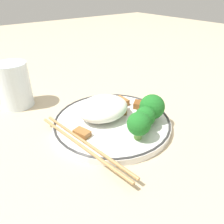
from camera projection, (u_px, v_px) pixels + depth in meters
name	position (u px, v px, depth m)	size (l,w,h in m)	color
ground_plane	(112.00, 125.00, 0.47)	(3.00, 3.00, 0.00)	#C6B28E
plate	(112.00, 122.00, 0.47)	(0.25, 0.25, 0.02)	white
rice_mound	(103.00, 108.00, 0.47)	(0.11, 0.10, 0.04)	white
broccoli_back_left	(139.00, 124.00, 0.40)	(0.04, 0.04, 0.05)	#72AD4C
broccoli_back_center	(145.00, 117.00, 0.43)	(0.04, 0.04, 0.05)	#72AD4C
broccoli_back_right	(152.00, 107.00, 0.45)	(0.05, 0.05, 0.06)	#72AD4C
meat_near_front	(122.00, 109.00, 0.49)	(0.04, 0.04, 0.01)	#9E6633
meat_near_left	(141.00, 105.00, 0.51)	(0.04, 0.05, 0.01)	brown
meat_near_right	(82.00, 133.00, 0.42)	(0.03, 0.04, 0.01)	#9E6633
meat_near_back	(121.00, 101.00, 0.53)	(0.03, 0.04, 0.01)	#9E6633
chopsticks	(84.00, 144.00, 0.39)	(0.05, 0.24, 0.01)	#AD8451
drinking_glass	(14.00, 85.00, 0.53)	(0.08, 0.08, 0.11)	silver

